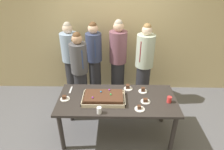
{
  "coord_description": "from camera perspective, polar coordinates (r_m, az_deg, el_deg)",
  "views": [
    {
      "loc": [
        -0.04,
        -2.52,
        2.59
      ],
      "look_at": [
        -0.08,
        0.15,
        1.11
      ],
      "focal_mm": 31.07,
      "sensor_mm": 36.0,
      "label": 1
    }
  ],
  "objects": [
    {
      "name": "plated_slice_center_front",
      "position": [
        3.19,
        -13.74,
        -6.63
      ],
      "size": [
        0.15,
        0.15,
        0.06
      ],
      "color": "white",
      "rests_on": "party_table"
    },
    {
      "name": "drink_cup_middle",
      "position": [
        2.82,
        -3.79,
        -10.32
      ],
      "size": [
        0.07,
        0.07,
        0.1
      ],
      "primitive_type": "cylinder",
      "color": "white",
      "rests_on": "party_table"
    },
    {
      "name": "drink_cup_nearest",
      "position": [
        3.14,
        16.49,
        -6.95
      ],
      "size": [
        0.07,
        0.07,
        0.1
      ],
      "primitive_type": "cylinder",
      "color": "red",
      "rests_on": "party_table"
    },
    {
      "name": "plated_slice_far_left",
      "position": [
        3.08,
        9.82,
        -7.52
      ],
      "size": [
        0.15,
        0.15,
        0.06
      ],
      "color": "white",
      "rests_on": "party_table"
    },
    {
      "name": "plated_slice_far_right",
      "position": [
        2.93,
        8.09,
        -9.67
      ],
      "size": [
        0.15,
        0.15,
        0.06
      ],
      "color": "white",
      "rests_on": "party_table"
    },
    {
      "name": "person_far_right_suit",
      "position": [
        3.76,
        -9.43,
        0.94
      ],
      "size": [
        0.32,
        0.32,
        1.62
      ],
      "rotation": [
        0.0,
        0.0,
        -1.0
      ],
      "color": "#28282D",
      "rests_on": "ground_plane"
    },
    {
      "name": "ground_plane",
      "position": [
        3.62,
        1.36,
        -16.75
      ],
      "size": [
        12.0,
        12.0,
        0.0
      ],
      "primitive_type": "plane",
      "color": "#5B5B60"
    },
    {
      "name": "sheet_cake",
      "position": [
        3.06,
        -2.45,
        -6.66
      ],
      "size": [
        0.67,
        0.41,
        0.12
      ],
      "color": "beige",
      "rests_on": "party_table"
    },
    {
      "name": "person_striped_tie_right",
      "position": [
        4.05,
        -5.18,
        4.1
      ],
      "size": [
        0.32,
        0.32,
        1.7
      ],
      "rotation": [
        0.0,
        0.0,
        -1.36
      ],
      "color": "#28282D",
      "rests_on": "ground_plane"
    },
    {
      "name": "person_left_edge_reaching",
      "position": [
        4.17,
        -11.98,
        4.1
      ],
      "size": [
        0.35,
        0.35,
        1.69
      ],
      "rotation": [
        0.0,
        0.0,
        -1.01
      ],
      "color": "#28282D",
      "rests_on": "ground_plane"
    },
    {
      "name": "party_table",
      "position": [
        3.17,
        1.5,
        -8.28
      ],
      "size": [
        1.89,
        0.85,
        0.76
      ],
      "color": "#2D2826",
      "rests_on": "ground_plane"
    },
    {
      "name": "plated_slice_near_left",
      "position": [
        3.36,
        4.71,
        -3.65
      ],
      "size": [
        0.15,
        0.15,
        0.08
      ],
      "color": "white",
      "rests_on": "party_table"
    },
    {
      "name": "interior_back_panel",
      "position": [
        4.26,
        1.49,
        14.19
      ],
      "size": [
        8.0,
        0.12,
        3.0
      ],
      "primitive_type": "cube",
      "color": "#CCB784",
      "rests_on": "ground_plane"
    },
    {
      "name": "cake_server_utensil",
      "position": [
        3.39,
        -12.03,
        -4.31
      ],
      "size": [
        0.03,
        0.2,
        0.01
      ],
      "primitive_type": "cube",
      "color": "silver",
      "rests_on": "party_table"
    },
    {
      "name": "person_green_shirt_behind",
      "position": [
        3.95,
        9.4,
        3.03
      ],
      "size": [
        0.35,
        0.35,
        1.72
      ],
      "rotation": [
        0.0,
        0.0,
        -2.21
      ],
      "color": "#28282D",
      "rests_on": "ground_plane"
    },
    {
      "name": "plated_slice_near_right",
      "position": [
        3.31,
        9.09,
        -4.48
      ],
      "size": [
        0.15,
        0.15,
        0.08
      ],
      "color": "white",
      "rests_on": "party_table"
    },
    {
      "name": "person_serving_front",
      "position": [
        4.04,
        1.77,
        4.36
      ],
      "size": [
        0.35,
        0.35,
        1.75
      ],
      "rotation": [
        0.0,
        0.0,
        -1.77
      ],
      "color": "#28282D",
      "rests_on": "ground_plane"
    }
  ]
}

